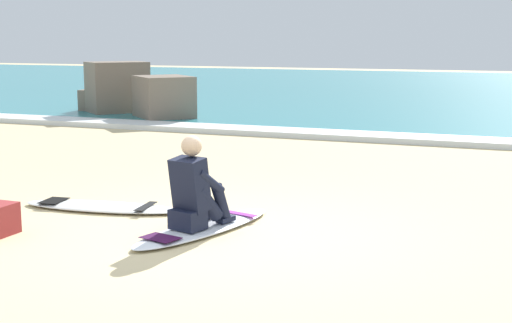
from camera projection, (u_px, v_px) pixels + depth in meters
ground_plane at (214, 237)px, 7.44m from camera, size 80.00×80.00×0.00m
sea at (463, 91)px, 26.97m from camera, size 80.00×28.00×0.10m
breaking_foam at (381, 137)px, 14.45m from camera, size 80.00×0.90×0.11m
surfboard_main at (204, 227)px, 7.66m from camera, size 1.00×2.13×0.08m
surfer_seated at (195, 192)px, 7.49m from camera, size 0.50×0.76×0.95m
surfboard_spare_near at (102, 207)px, 8.61m from camera, size 2.01×0.77×0.08m
rock_outcrop_distant at (131, 95)px, 18.69m from camera, size 3.93×3.29×1.37m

